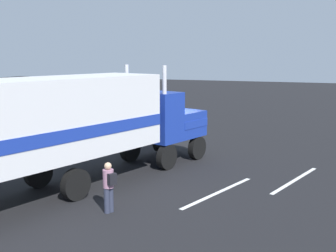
{
  "coord_description": "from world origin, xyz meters",
  "views": [
    {
      "loc": [
        -18.45,
        -6.85,
        4.93
      ],
      "look_at": [
        -0.46,
        -0.05,
        1.6
      ],
      "focal_mm": 44.09,
      "sensor_mm": 36.0,
      "label": 1
    }
  ],
  "objects": [
    {
      "name": "lane_stripe_mid",
      "position": [
        -1.87,
        -6.01,
        0.01
      ],
      "size": [
        4.23,
        1.51,
        0.01
      ],
      "primitive_type": "cube",
      "rotation": [
        0.0,
        0.0,
        -0.31
      ],
      "color": "silver",
      "rests_on": "ground_plane"
    },
    {
      "name": "ground_plane",
      "position": [
        0.0,
        0.0,
        0.0
      ],
      "size": [
        120.0,
        120.0,
        0.0
      ],
      "primitive_type": "plane",
      "color": "black"
    },
    {
      "name": "person_bystander",
      "position": [
        -7.51,
        -0.73,
        0.89
      ],
      "size": [
        0.41,
        0.48,
        1.63
      ],
      "color": "#2D3347",
      "rests_on": "ground_plane"
    },
    {
      "name": "semi_truck",
      "position": [
        -6.44,
        1.91,
        2.52
      ],
      "size": [
        14.21,
        6.85,
        4.5
      ],
      "color": "#193399",
      "rests_on": "ground_plane"
    },
    {
      "name": "lane_stripe_near",
      "position": [
        -4.42,
        -3.5,
        0.01
      ],
      "size": [
        4.2,
        1.62,
        0.01
      ],
      "primitive_type": "cube",
      "rotation": [
        0.0,
        0.0,
        -0.34
      ],
      "color": "silver",
      "rests_on": "ground_plane"
    },
    {
      "name": "parked_bus",
      "position": [
        3.83,
        9.3,
        2.07
      ],
      "size": [
        11.22,
        6.07,
        3.4
      ],
      "color": "silver",
      "rests_on": "ground_plane"
    }
  ]
}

